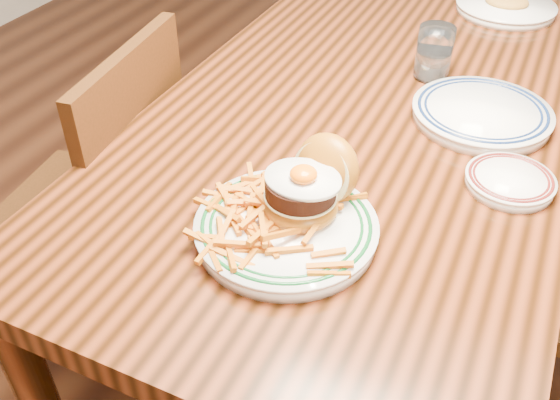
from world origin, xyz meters
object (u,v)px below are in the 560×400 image
at_px(table, 371,134).
at_px(chair_left, 106,204).
at_px(side_plate, 510,180).
at_px(main_plate, 293,212).

height_order(table, chair_left, chair_left).
distance_m(chair_left, side_plate, 0.92).
bearing_deg(side_plate, chair_left, -178.38).
bearing_deg(side_plate, table, 144.23).
distance_m(table, chair_left, 0.65).
bearing_deg(table, main_plate, -88.29).
bearing_deg(side_plate, main_plate, -141.85).
relative_size(table, chair_left, 1.81).
distance_m(table, main_plate, 0.48).
relative_size(chair_left, side_plate, 5.72).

